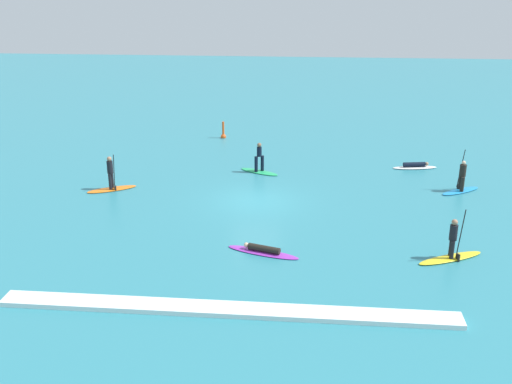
# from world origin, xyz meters

# --- Properties ---
(ground_plane) EXTENTS (120.00, 120.00, 0.00)m
(ground_plane) POSITION_xyz_m (0.00, 0.00, 0.00)
(ground_plane) COLOR teal
(ground_plane) RESTS_ON ground
(surfer_on_purple_board) EXTENTS (3.24, 1.59, 0.35)m
(surfer_on_purple_board) POSITION_xyz_m (0.87, -6.16, 0.12)
(surfer_on_purple_board) COLOR purple
(surfer_on_purple_board) RESTS_ON ground_plane
(surfer_on_orange_board) EXTENTS (2.70, 2.01, 2.12)m
(surfer_on_orange_board) POSITION_xyz_m (-8.02, 1.01, 0.53)
(surfer_on_orange_board) COLOR orange
(surfer_on_orange_board) RESTS_ON ground_plane
(surfer_on_green_board) EXTENTS (2.58, 1.83, 1.81)m
(surfer_on_green_board) POSITION_xyz_m (-0.26, 4.85, 0.47)
(surfer_on_green_board) COLOR #23B266
(surfer_on_green_board) RESTS_ON ground_plane
(surfer_on_white_board) EXTENTS (2.78, 1.15, 0.38)m
(surfer_on_white_board) POSITION_xyz_m (9.11, 6.54, 0.13)
(surfer_on_white_board) COLOR white
(surfer_on_white_board) RESTS_ON ground_plane
(surfer_on_blue_board) EXTENTS (2.51, 2.01, 2.32)m
(surfer_on_blue_board) POSITION_xyz_m (10.91, 2.50, 0.49)
(surfer_on_blue_board) COLOR #1E8CD1
(surfer_on_blue_board) RESTS_ON ground_plane
(surfer_on_yellow_board) EXTENTS (3.03, 1.96, 2.31)m
(surfer_on_yellow_board) POSITION_xyz_m (8.63, -6.01, 0.43)
(surfer_on_yellow_board) COLOR yellow
(surfer_on_yellow_board) RESTS_ON ground_plane
(marker_buoy) EXTENTS (0.39, 0.39, 1.30)m
(marker_buoy) POSITION_xyz_m (-3.56, 12.67, 0.27)
(marker_buoy) COLOR #E55119
(marker_buoy) RESTS_ON ground_plane
(wave_crest) EXTENTS (16.09, 0.90, 0.18)m
(wave_crest) POSITION_xyz_m (0.00, -10.95, 0.09)
(wave_crest) COLOR white
(wave_crest) RESTS_ON ground_plane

